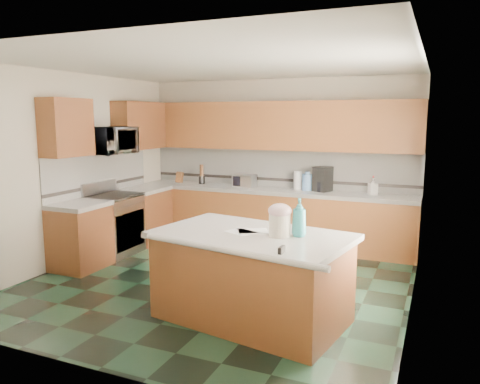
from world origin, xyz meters
The scene contains 52 objects.
floor centered at (0.00, 0.00, 0.00)m, with size 4.60×4.60×0.00m, color black.
ceiling centered at (0.00, 0.00, 2.70)m, with size 4.60×4.60×0.00m, color white.
wall_back centered at (0.00, 2.32, 1.35)m, with size 4.60×0.04×2.70m, color beige.
wall_front centered at (0.00, -2.32, 1.35)m, with size 4.60×0.04×2.70m, color beige.
wall_left centered at (-2.32, 0.00, 1.35)m, with size 0.04×4.60×2.70m, color beige.
wall_right centered at (2.32, 0.00, 1.35)m, with size 0.04×4.60×2.70m, color beige.
back_base_cab centered at (0.00, 2.00, 0.43)m, with size 4.60×0.60×0.86m, color #34190E.
back_countertop centered at (0.00, 2.00, 0.89)m, with size 4.60×0.64×0.06m, color white.
back_upper_cab centered at (0.00, 2.13, 1.94)m, with size 4.60×0.33×0.78m, color #34190E.
back_backsplash centered at (0.00, 2.29, 1.24)m, with size 4.60×0.02×0.63m, color silver.
back_accent_band centered at (0.00, 2.28, 1.04)m, with size 4.60×0.01×0.05m, color black.
left_base_cab_rear centered at (-2.00, 1.29, 0.43)m, with size 0.60×0.82×0.86m, color #34190E.
left_counter_rear centered at (-2.00, 1.29, 0.89)m, with size 0.64×0.82×0.06m, color white.
left_base_cab_front centered at (-2.00, -0.24, 0.43)m, with size 0.60×0.72×0.86m, color #34190E.
left_counter_front centered at (-2.00, -0.24, 0.89)m, with size 0.64×0.72×0.06m, color white.
left_backsplash centered at (-2.29, 0.55, 1.24)m, with size 0.02×2.30×0.63m, color silver.
left_accent_band centered at (-2.28, 0.55, 1.04)m, with size 0.01×2.30×0.05m, color black.
left_upper_cab_rear centered at (-2.13, 1.42, 1.94)m, with size 0.33×1.09×0.78m, color #34190E.
left_upper_cab_front centered at (-2.13, -0.24, 1.94)m, with size 0.33×0.72×0.78m, color #34190E.
range_body centered at (-2.00, 0.50, 0.44)m, with size 0.60×0.76×0.88m, color #B7B7BC.
range_oven_door centered at (-1.71, 0.50, 0.40)m, with size 0.02×0.68×0.55m, color black.
range_cooktop centered at (-2.00, 0.50, 0.90)m, with size 0.62×0.78×0.04m, color black.
range_handle centered at (-1.68, 0.50, 0.78)m, with size 0.02×0.02×0.66m, color #B7B7BC.
range_backguard centered at (-2.26, 0.50, 1.02)m, with size 0.06×0.76×0.18m, color #B7B7BC.
microwave centered at (-2.00, 0.50, 1.73)m, with size 0.73×0.50×0.41m, color #B7B7BC.
island_base centered at (0.80, -0.86, 0.43)m, with size 1.84×1.05×0.86m, color #34190E.
island_top centered at (0.80, -0.86, 0.89)m, with size 1.94×1.15×0.06m, color white.
island_bullnose centered at (0.80, -1.44, 0.89)m, with size 0.06×0.06×1.94m, color white.
treat_jar centered at (1.10, -0.88, 1.03)m, with size 0.21×0.21×0.22m, color white.
treat_jar_lid centered at (1.10, -0.88, 1.18)m, with size 0.23×0.23×0.14m, color beige.
treat_jar_knob centered at (1.10, -0.88, 1.22)m, with size 0.03×0.03×0.08m, color tan.
treat_jar_knob_end_l centered at (1.06, -0.88, 1.22)m, with size 0.04×0.04×0.04m, color tan.
treat_jar_knob_end_r centered at (1.14, -0.88, 1.22)m, with size 0.04×0.04×0.04m, color tan.
soap_bottle_island centered at (1.27, -0.80, 1.11)m, with size 0.14×0.15×0.38m, color teal.
paper_sheet_a centered at (0.78, -0.78, 0.92)m, with size 0.31×0.23×0.00m, color white.
paper_sheet_b centered at (0.68, -0.87, 0.92)m, with size 0.29×0.22×0.00m, color white.
clamp_body centered at (1.30, -1.42, 0.93)m, with size 0.03×0.11×0.10m, color black.
clamp_handle centered at (1.30, -1.49, 0.91)m, with size 0.02×0.02×0.08m, color black.
knife_block centered at (-1.76, 2.05, 1.02)m, with size 0.10×0.09×0.19m, color #472814.
utensil_crock centered at (-1.33, 2.08, 0.99)m, with size 0.11×0.11×0.14m, color black.
utensil_bundle centered at (-1.33, 2.08, 1.16)m, with size 0.06×0.06×0.20m, color #472814.
toaster_oven centered at (-0.50, 2.05, 1.02)m, with size 0.36×0.24×0.21m, color #B7B7BC.
toaster_oven_door centered at (-0.50, 1.94, 1.02)m, with size 0.32×0.01×0.17m, color black.
paper_towel centered at (0.41, 2.10, 1.07)m, with size 0.13×0.13×0.30m, color white.
paper_towel_base centered at (0.41, 2.10, 0.93)m, with size 0.20×0.20×0.01m, color #B7B7BC.
water_jug centered at (0.58, 2.06, 1.05)m, with size 0.16×0.16×0.26m, color #618FCE.
water_jug_neck centered at (0.58, 2.06, 1.20)m, with size 0.08×0.08×0.04m, color #618FCE.
coffee_maker centered at (0.82, 2.08, 1.11)m, with size 0.23×0.25×0.39m, color black.
coffee_carafe centered at (0.82, 2.02, 1.00)m, with size 0.16×0.16×0.16m, color black.
soap_bottle_back centered at (1.60, 2.05, 1.05)m, with size 0.12×0.12×0.26m, color white.
soap_back_cap centered at (1.60, 2.05, 1.19)m, with size 0.02×0.02×0.03m, color red.
window_light_proxy centered at (2.29, -0.20, 1.50)m, with size 0.02×1.40×1.10m, color white.
Camera 1 is at (2.51, -5.13, 2.08)m, focal length 35.00 mm.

